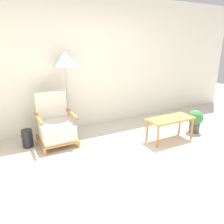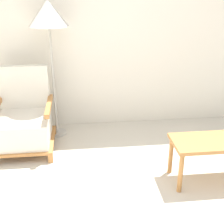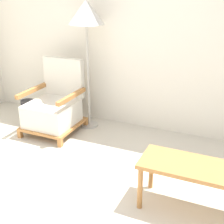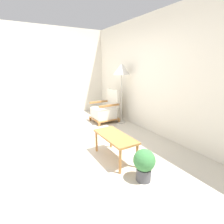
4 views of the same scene
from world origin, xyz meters
TOP-DOWN VIEW (x-y plane):
  - wall_back at (0.00, 2.24)m, footprint 8.00×0.06m
  - armchair at (-1.00, 1.61)m, footprint 0.64×0.68m
  - floor_lamp at (-0.67, 1.93)m, footprint 0.44×0.44m
  - coffee_table at (0.92, 0.77)m, footprint 0.90×0.39m

SIDE VIEW (x-z plane):
  - armchair at x=-1.00m, z-range -0.13..0.78m
  - coffee_table at x=0.92m, z-range 0.16..0.59m
  - wall_back at x=0.00m, z-range 0.00..2.70m
  - floor_lamp at x=-0.67m, z-range 0.62..2.25m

